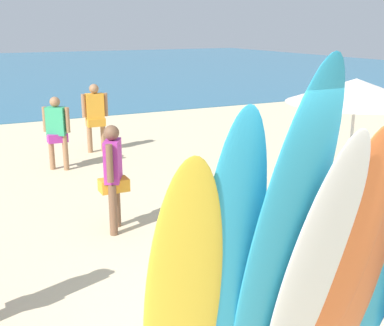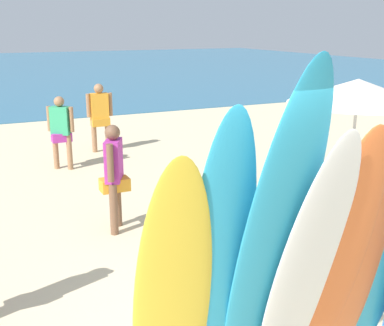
# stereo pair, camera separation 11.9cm
# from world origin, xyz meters

# --- Properties ---
(ground) EXTENTS (60.00, 60.00, 0.00)m
(ground) POSITION_xyz_m (0.00, 14.00, 0.00)
(ground) COLOR beige
(surfboard_rack) EXTENTS (3.44, 0.07, 0.64)m
(surfboard_rack) POSITION_xyz_m (0.00, 0.00, 0.52)
(surfboard_rack) COLOR brown
(surfboard_rack) RESTS_ON ground
(surfboard_yellow_0) EXTENTS (0.55, 0.52, 2.16)m
(surfboard_yellow_0) POSITION_xyz_m (-1.53, -0.48, 1.08)
(surfboard_yellow_0) COLOR yellow
(surfboard_yellow_0) RESTS_ON ground
(surfboard_teal_1) EXTENTS (0.48, 0.53, 2.42)m
(surfboard_teal_1) POSITION_xyz_m (-1.22, -0.49, 1.21)
(surfboard_teal_1) COLOR #289EC6
(surfboard_teal_1) RESTS_ON ground
(surfboard_teal_2) EXTENTS (0.58, 0.83, 2.71)m
(surfboard_teal_2) POSITION_xyz_m (-0.88, -0.59, 1.36)
(surfboard_teal_2) COLOR #289EC6
(surfboard_teal_2) RESTS_ON ground
(surfboard_white_3) EXTENTS (0.62, 0.74, 2.27)m
(surfboard_white_3) POSITION_xyz_m (-0.60, -0.59, 1.13)
(surfboard_white_3) COLOR white
(surfboard_white_3) RESTS_ON ground
(surfboard_orange_4) EXTENTS (0.57, 0.74, 2.27)m
(surfboard_orange_4) POSITION_xyz_m (-0.30, -0.55, 1.13)
(surfboard_orange_4) COLOR orange
(surfboard_orange_4) RESTS_ON ground
(surfboard_orange_5) EXTENTS (0.59, 0.55, 2.33)m
(surfboard_orange_5) POSITION_xyz_m (0.02, -0.49, 1.17)
(surfboard_orange_5) COLOR orange
(surfboard_orange_5) RESTS_ON ground
(beachgoer_photographing) EXTENTS (0.40, 0.53, 1.53)m
(beachgoer_photographing) POSITION_xyz_m (-0.79, 3.36, 0.88)
(beachgoer_photographing) COLOR brown
(beachgoer_photographing) RESTS_ON ground
(beachgoer_strolling) EXTENTS (0.59, 0.25, 1.56)m
(beachgoer_strolling) POSITION_xyz_m (0.22, 7.90, 0.90)
(beachgoer_strolling) COLOR #9E704C
(beachgoer_strolling) RESTS_ON ground
(beachgoer_by_water) EXTENTS (0.47, 0.37, 1.48)m
(beachgoer_by_water) POSITION_xyz_m (-0.86, 6.81, 0.85)
(beachgoer_by_water) COLOR #9E704C
(beachgoer_by_water) RESTS_ON ground
(beach_umbrella) EXTENTS (1.90, 1.90, 2.13)m
(beach_umbrella) POSITION_xyz_m (2.31, 2.09, 1.96)
(beach_umbrella) COLOR silver
(beach_umbrella) RESTS_ON ground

